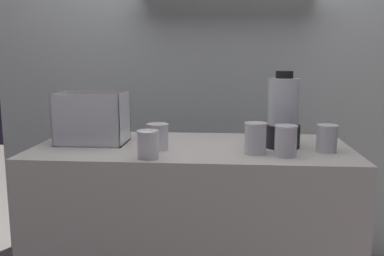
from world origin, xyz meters
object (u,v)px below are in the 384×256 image
object	(u,v)px
carrot_display_bin	(93,126)
juice_cup_mango_right	(286,142)
blender_pitcher	(283,114)
juice_cup_orange_far_right	(327,140)
juice_cup_mango_middle	(255,140)
juice_cup_carrot_far_left	(148,146)
juice_cup_orange_left	(158,138)

from	to	relation	value
carrot_display_bin	juice_cup_mango_right	world-z (taller)	carrot_display_bin
blender_pitcher	juice_cup_orange_far_right	bearing A→B (deg)	-25.54
blender_pitcher	juice_cup_mango_middle	distance (m)	0.21
carrot_display_bin	blender_pitcher	size ratio (longest dim) A/B	0.92
blender_pitcher	carrot_display_bin	bearing A→B (deg)	178.75
juice_cup_mango_middle	juice_cup_mango_right	bearing A→B (deg)	-16.61
carrot_display_bin	juice_cup_mango_middle	distance (m)	0.75
juice_cup_orange_far_right	juice_cup_mango_middle	bearing A→B (deg)	-169.14
juice_cup_carrot_far_left	juice_cup_mango_right	size ratio (longest dim) A/B	0.89
carrot_display_bin	juice_cup_orange_left	distance (m)	0.34
juice_cup_orange_left	juice_cup_orange_far_right	world-z (taller)	juice_cup_orange_far_right
juice_cup_mango_right	juice_cup_orange_left	bearing A→B (deg)	171.94
blender_pitcher	juice_cup_orange_left	size ratio (longest dim) A/B	2.95
blender_pitcher	juice_cup_carrot_far_left	xyz separation A→B (m)	(-0.55, -0.26, -0.10)
carrot_display_bin	juice_cup_mango_middle	world-z (taller)	carrot_display_bin
juice_cup_orange_left	juice_cup_mango_right	xyz separation A→B (m)	(0.53, -0.07, 0.01)
blender_pitcher	juice_cup_orange_left	bearing A→B (deg)	-169.39
blender_pitcher	juice_cup_mango_right	distance (m)	0.20
juice_cup_carrot_far_left	juice_cup_orange_far_right	bearing A→B (deg)	13.47
juice_cup_mango_middle	juice_cup_carrot_far_left	bearing A→B (deg)	-164.71
juice_cup_orange_left	juice_cup_orange_far_right	xyz separation A→B (m)	(0.71, 0.02, 0.00)
juice_cup_mango_right	carrot_display_bin	bearing A→B (deg)	167.12
carrot_display_bin	juice_cup_orange_left	world-z (taller)	carrot_display_bin
juice_cup_orange_left	juice_cup_mango_middle	bearing A→B (deg)	-5.54
blender_pitcher	juice_cup_mango_middle	world-z (taller)	blender_pitcher
juice_cup_orange_left	juice_cup_mango_right	world-z (taller)	juice_cup_mango_right
carrot_display_bin	juice_cup_mango_middle	xyz separation A→B (m)	(0.73, -0.16, -0.02)
carrot_display_bin	juice_cup_mango_right	distance (m)	0.87
juice_cup_mango_right	juice_cup_orange_far_right	distance (m)	0.20
juice_cup_mango_middle	juice_cup_mango_right	world-z (taller)	juice_cup_mango_middle
juice_cup_orange_far_right	juice_cup_carrot_far_left	bearing A→B (deg)	-166.53
juice_cup_orange_far_right	carrot_display_bin	bearing A→B (deg)	174.37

